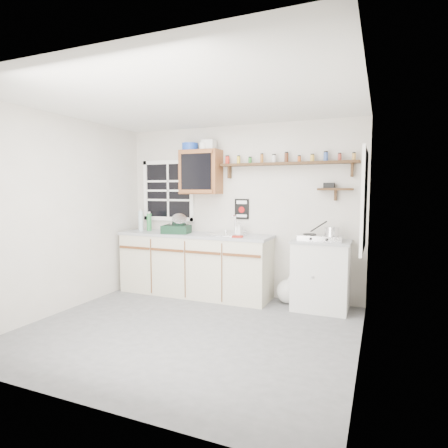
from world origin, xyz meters
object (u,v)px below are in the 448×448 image
(spice_shelf, at_px, (286,163))
(hotplate, at_px, (321,238))
(upper_cabinet, at_px, (201,172))
(dish_rack, at_px, (177,227))
(main_cabinet, at_px, (195,264))
(right_cabinet, at_px, (321,275))

(spice_shelf, xyz_separation_m, hotplate, (0.52, -0.21, -0.98))
(hotplate, bearing_deg, upper_cabinet, 175.08)
(upper_cabinet, distance_m, dish_rack, 0.89)
(upper_cabinet, height_order, hotplate, upper_cabinet)
(dish_rack, xyz_separation_m, hotplate, (2.06, 0.09, -0.07))
(spice_shelf, relative_size, dish_rack, 4.31)
(spice_shelf, xyz_separation_m, dish_rack, (-1.55, -0.30, -0.91))
(dish_rack, bearing_deg, main_cabinet, 7.97)
(main_cabinet, distance_m, upper_cabinet, 1.37)
(dish_rack, height_order, hotplate, dish_rack)
(right_cabinet, bearing_deg, spice_shelf, 160.55)
(main_cabinet, relative_size, hotplate, 4.15)
(upper_cabinet, bearing_deg, right_cabinet, -3.76)
(main_cabinet, height_order, dish_rack, dish_rack)
(right_cabinet, height_order, spice_shelf, spice_shelf)
(right_cabinet, bearing_deg, upper_cabinet, 176.24)
(right_cabinet, relative_size, spice_shelf, 0.48)
(dish_rack, distance_m, hotplate, 2.07)
(main_cabinet, bearing_deg, right_cabinet, 0.79)
(main_cabinet, bearing_deg, dish_rack, -160.54)
(main_cabinet, distance_m, hotplate, 1.88)
(main_cabinet, relative_size, upper_cabinet, 3.55)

